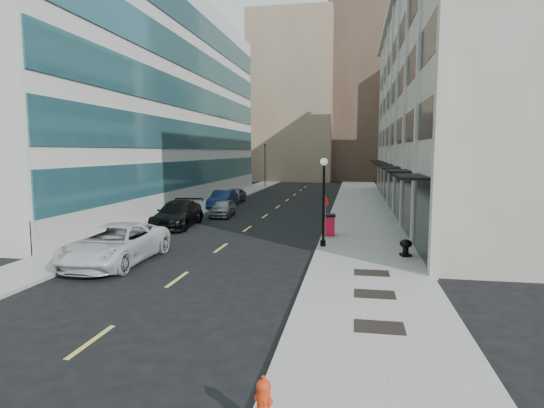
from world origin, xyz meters
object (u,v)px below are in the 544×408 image
(car_black_pickup, at_px, (178,214))
(sign_post, at_px, (326,211))
(fire_hydrant, at_px, (264,401))
(urn_planter, at_px, (406,246))
(trash_bin, at_px, (328,224))
(traffic_signal, at_px, (265,147))
(car_grey_sedan, at_px, (235,195))
(lamppost, at_px, (324,194))
(car_white_van, at_px, (115,244))
(car_blue_sedan, at_px, (223,200))
(car_silver_sedan, at_px, (223,208))

(car_black_pickup, xyz_separation_m, sign_post, (10.10, -3.50, 0.88))
(fire_hydrant, relative_size, urn_planter, 1.12)
(urn_planter, bearing_deg, trash_bin, 129.60)
(car_black_pickup, xyz_separation_m, urn_planter, (14.07, -6.89, -0.22))
(car_black_pickup, bearing_deg, traffic_signal, 86.94)
(car_grey_sedan, xyz_separation_m, sign_post, (10.10, -18.37, 1.02))
(lamppost, bearing_deg, sign_post, 90.00)
(trash_bin, distance_m, lamppost, 3.70)
(urn_planter, bearing_deg, car_white_van, -166.42)
(fire_hydrant, relative_size, lamppost, 0.19)
(lamppost, bearing_deg, urn_planter, -22.08)
(traffic_signal, relative_size, trash_bin, 5.53)
(urn_planter, bearing_deg, car_blue_sedan, 129.44)
(car_silver_sedan, xyz_separation_m, car_blue_sedan, (-1.41, 4.72, 0.14))
(car_silver_sedan, xyz_separation_m, fire_hydrant, (8.50, -26.29, -0.08))
(car_grey_sedan, distance_m, sign_post, 20.98)
(car_blue_sedan, xyz_separation_m, urn_planter, (13.88, -16.88, -0.16))
(car_silver_sedan, bearing_deg, fire_hydrant, -75.81)
(car_grey_sedan, height_order, sign_post, sign_post)
(trash_bin, xyz_separation_m, lamppost, (-0.10, -3.07, 2.06))
(car_grey_sedan, bearing_deg, traffic_signal, 91.92)
(car_white_van, bearing_deg, trash_bin, 40.56)
(sign_post, height_order, urn_planter, sign_post)
(car_black_pickup, xyz_separation_m, car_grey_sedan, (0.00, 14.87, -0.14))
(traffic_signal, relative_size, lamppost, 1.49)
(traffic_signal, bearing_deg, fire_hydrant, -78.90)
(car_black_pickup, relative_size, car_grey_sedan, 1.41)
(car_blue_sedan, relative_size, fire_hydrant, 5.39)
(car_black_pickup, height_order, trash_bin, car_black_pickup)
(car_grey_sedan, bearing_deg, car_silver_sedan, -80.72)
(traffic_signal, relative_size, sign_post, 2.82)
(urn_planter, bearing_deg, car_black_pickup, 153.90)
(car_white_van, height_order, urn_planter, car_white_van)
(traffic_signal, bearing_deg, sign_post, -73.93)
(car_white_van, distance_m, car_black_pickup, 10.09)
(car_silver_sedan, distance_m, urn_planter, 17.41)
(fire_hydrant, distance_m, urn_planter, 14.68)
(car_silver_sedan, bearing_deg, sign_post, -49.59)
(car_white_van, xyz_separation_m, sign_post, (9.02, 6.53, 0.86))
(car_blue_sedan, relative_size, trash_bin, 3.85)
(urn_planter, bearing_deg, lamppost, 157.92)
(car_blue_sedan, height_order, lamppost, lamppost)
(car_silver_sedan, relative_size, trash_bin, 3.08)
(sign_post, bearing_deg, car_blue_sedan, 131.40)
(traffic_signal, xyz_separation_m, lamppost, (10.80, -39.28, -2.82))
(car_grey_sedan, distance_m, trash_bin, 19.89)
(lamppost, distance_m, sign_post, 2.12)
(traffic_signal, xyz_separation_m, car_grey_sedan, (0.70, -19.13, -5.00))
(car_white_van, height_order, car_blue_sedan, car_white_van)
(car_silver_sedan, bearing_deg, car_black_pickup, -110.66)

